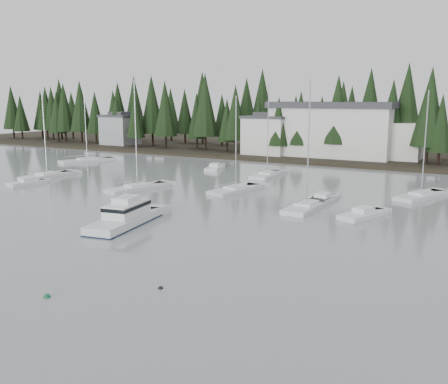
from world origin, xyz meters
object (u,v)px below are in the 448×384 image
at_px(house_far_west, 120,129).
at_px(sailboat_9, 267,176).
at_px(runabout_1, 363,216).
at_px(runabout_4, 323,200).
at_px(runabout_3, 215,168).
at_px(house_west, 267,134).
at_px(sailboat_1, 87,161).
at_px(harbor_inn, 342,130).
at_px(cabin_cruiser_center, 125,218).
at_px(sailboat_8, 47,177).
at_px(sailboat_2, 421,197).
at_px(sailboat_3, 306,208).
at_px(sailboat_4, 236,191).
at_px(runabout_0, 27,184).
at_px(sailboat_6, 138,189).

distance_m(house_far_west, sailboat_9, 59.97).
xyz_separation_m(runabout_1, runabout_4, (-6.24, 5.69, 0.00)).
bearing_deg(runabout_3, runabout_4, -141.93).
height_order(sailboat_9, runabout_1, sailboat_9).
xyz_separation_m(house_west, sailboat_1, (-26.65, -25.22, -4.58)).
xyz_separation_m(harbor_inn, sailboat_1, (-41.69, -28.56, -5.70)).
relative_size(house_far_west, cabin_cruiser_center, 0.82).
xyz_separation_m(house_far_west, sailboat_8, (24.05, -44.58, -4.34)).
bearing_deg(runabout_1, sailboat_2, 4.72).
bearing_deg(sailboat_2, house_far_west, 86.84).
distance_m(sailboat_8, sailboat_9, 34.43).
bearing_deg(sailboat_1, sailboat_3, -88.68).
bearing_deg(sailboat_4, sailboat_2, -61.56).
xyz_separation_m(sailboat_9, runabout_4, (13.92, -14.31, 0.04)).
bearing_deg(runabout_4, cabin_cruiser_center, 149.32).
height_order(harbor_inn, runabout_0, harbor_inn).
relative_size(sailboat_3, sailboat_4, 1.13).
relative_size(house_far_west, sailboat_1, 0.57).
xyz_separation_m(sailboat_4, sailboat_8, (-31.24, -3.97, -0.00)).
xyz_separation_m(house_far_west, sailboat_9, (53.50, -26.76, -4.31)).
height_order(sailboat_4, runabout_1, sailboat_4).
distance_m(sailboat_3, sailboat_8, 43.06).
distance_m(cabin_cruiser_center, sailboat_4, 20.95).
bearing_deg(runabout_0, sailboat_2, -59.31).
bearing_deg(sailboat_2, runabout_1, -174.87).
xyz_separation_m(runabout_1, runabout_3, (-31.49, 22.90, -0.00)).
xyz_separation_m(sailboat_3, sailboat_6, (-24.03, -0.12, 0.00)).
bearing_deg(sailboat_9, runabout_3, 73.11).
bearing_deg(house_west, sailboat_1, -136.58).
distance_m(harbor_inn, sailboat_4, 42.37).
height_order(sailboat_2, runabout_0, sailboat_2).
xyz_separation_m(house_far_west, runabout_1, (73.66, -46.76, -4.27)).
distance_m(sailboat_6, runabout_3, 22.06).
height_order(sailboat_2, runabout_1, sailboat_2).
bearing_deg(house_west, sailboat_2, -41.26).
xyz_separation_m(house_far_west, sailboat_2, (77.31, -32.97, -4.33)).
height_order(sailboat_1, runabout_1, sailboat_1).
relative_size(house_west, runabout_0, 1.70).
height_order(runabout_1, runabout_4, same).
bearing_deg(runabout_4, runabout_3, 57.59).
relative_size(harbor_inn, cabin_cruiser_center, 2.87).
height_order(house_far_west, sailboat_9, sailboat_9).
distance_m(sailboat_2, runabout_4, 12.78).
bearing_deg(runabout_4, runabout_1, -130.55).
distance_m(runabout_1, runabout_3, 38.94).
xyz_separation_m(house_west, sailboat_6, (1.06, -43.91, -4.56)).
xyz_separation_m(house_far_west, runabout_3, (42.17, -23.87, -4.27)).
height_order(harbor_inn, sailboat_8, sailboat_8).
distance_m(sailboat_3, runabout_3, 33.19).
bearing_deg(runabout_1, sailboat_6, 107.92).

